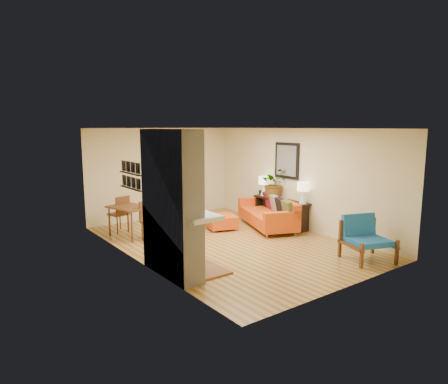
# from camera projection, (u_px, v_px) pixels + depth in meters

# --- Properties ---
(room_shell) EXTENTS (6.50, 6.50, 6.50)m
(room_shell) POSITION_uv_depth(u_px,v_px,m) (191.00, 176.00, 11.47)
(room_shell) COLOR tan
(room_shell) RESTS_ON ground
(fireplace) EXTENTS (1.09, 1.68, 2.60)m
(fireplace) POSITION_uv_depth(u_px,v_px,m) (173.00, 207.00, 7.05)
(fireplace) COLOR white
(fireplace) RESTS_ON ground
(sofa) EXTENTS (1.65, 2.36, 0.86)m
(sofa) POSITION_uv_depth(u_px,v_px,m) (270.00, 213.00, 10.56)
(sofa) COLOR silver
(sofa) RESTS_ON ground
(ottoman) EXTENTS (0.89, 0.89, 0.36)m
(ottoman) POSITION_uv_depth(u_px,v_px,m) (221.00, 221.00, 10.37)
(ottoman) COLOR silver
(ottoman) RESTS_ON ground
(blue_chair) EXTENTS (1.08, 1.06, 0.89)m
(blue_chair) POSITION_uv_depth(u_px,v_px,m) (364.00, 236.00, 8.00)
(blue_chair) COLOR brown
(blue_chair) RESTS_ON ground
(dining_table) EXTENTS (1.02, 1.75, 0.92)m
(dining_table) POSITION_uv_depth(u_px,v_px,m) (132.00, 212.00, 9.64)
(dining_table) COLOR brown
(dining_table) RESTS_ON ground
(console_table) EXTENTS (0.34, 1.85, 0.72)m
(console_table) POSITION_uv_depth(u_px,v_px,m) (281.00, 204.00, 10.69)
(console_table) COLOR black
(console_table) RESTS_ON ground
(lamp_near) EXTENTS (0.30, 0.30, 0.54)m
(lamp_near) POSITION_uv_depth(u_px,v_px,m) (303.00, 190.00, 10.00)
(lamp_near) COLOR white
(lamp_near) RESTS_ON console_table
(lamp_far) EXTENTS (0.30, 0.30, 0.54)m
(lamp_far) POSITION_uv_depth(u_px,v_px,m) (264.00, 184.00, 11.16)
(lamp_far) COLOR white
(lamp_far) RESTS_ON console_table
(houseplant) EXTENTS (0.80, 0.72, 0.81)m
(houseplant) POSITION_uv_depth(u_px,v_px,m) (274.00, 183.00, 10.80)
(houseplant) COLOR #1E5919
(houseplant) RESTS_ON console_table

